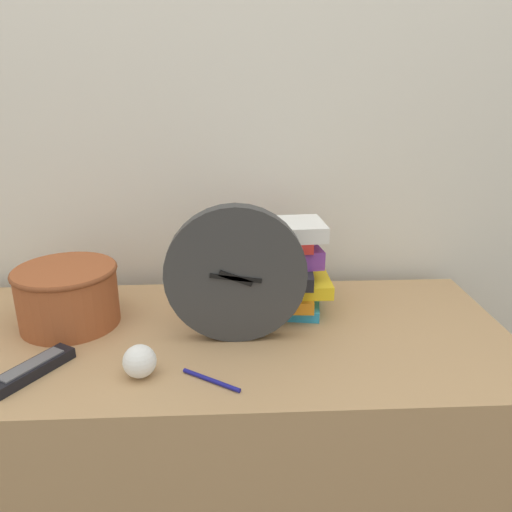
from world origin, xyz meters
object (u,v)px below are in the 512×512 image
book_stack (272,269)px  crumpled_paper_ball (140,361)px  basket (68,294)px  pen (211,380)px  desk_clock (236,275)px  tv_remote (32,369)px

book_stack → crumpled_paper_ball: size_ratio=4.21×
book_stack → basket: book_stack is taller
book_stack → pen: 0.33m
book_stack → pen: size_ratio=2.42×
desk_clock → pen: (-0.05, -0.15, -0.14)m
pen → crumpled_paper_ball: bearing=168.4°
desk_clock → basket: desk_clock is taller
tv_remote → crumpled_paper_ball: (0.20, -0.01, 0.02)m
desk_clock → tv_remote: 0.41m
basket → desk_clock: bearing=-13.2°
desk_clock → basket: bearing=166.8°
basket → pen: 0.40m
desk_clock → basket: size_ratio=1.30×
desk_clock → basket: (-0.36, 0.08, -0.07)m
crumpled_paper_ball → tv_remote: bearing=176.0°
pen → desk_clock: bearing=73.2°
book_stack → crumpled_paper_ball: book_stack is taller
desk_clock → pen: desk_clock is taller
tv_remote → pen: size_ratio=1.51×
book_stack → basket: 0.45m
book_stack → basket: bearing=-173.1°
desk_clock → tv_remote: (-0.37, -0.11, -0.13)m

